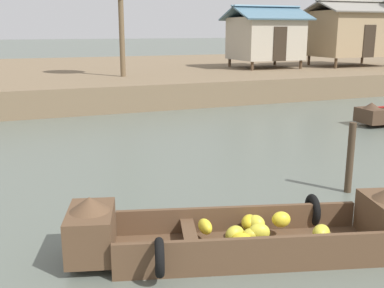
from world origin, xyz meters
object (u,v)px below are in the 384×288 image
(stilt_house_left, at_px, (265,37))
(mooring_post, at_px, (350,158))
(banana_boat, at_px, (246,232))
(stilt_house_mid_left, at_px, (352,33))

(stilt_house_left, bearing_deg, mooring_post, -114.61)
(banana_boat, bearing_deg, stilt_house_mid_left, 46.96)
(banana_boat, height_order, stilt_house_left, stilt_house_left)
(banana_boat, distance_m, stilt_house_mid_left, 23.77)
(banana_boat, bearing_deg, stilt_house_left, 59.29)
(banana_boat, relative_size, stilt_house_left, 1.23)
(stilt_house_left, bearing_deg, stilt_house_mid_left, -6.95)
(stilt_house_left, relative_size, mooring_post, 2.91)
(mooring_post, bearing_deg, stilt_house_mid_left, 50.42)
(banana_boat, relative_size, stilt_house_mid_left, 0.99)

